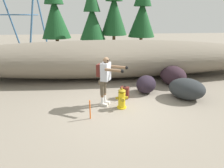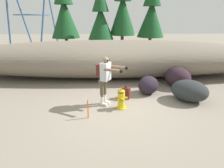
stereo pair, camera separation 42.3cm
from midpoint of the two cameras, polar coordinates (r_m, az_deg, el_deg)
The scene contains 13 objects.
ground_plane at distance 6.64m, azimuth 3.17°, elevation -6.74°, with size 56.00×56.00×0.04m, color gray.
dirt_embankment at distance 9.70m, azimuth 1.52°, elevation 7.54°, with size 17.55×3.20×1.80m, color #756B5B.
fire_hydrant at distance 6.37m, azimuth 4.66°, elevation -4.54°, with size 0.42×0.37×0.71m.
utility_worker at distance 6.33m, azimuth -0.08°, elevation 2.47°, with size 1.04×0.80×1.68m.
spare_backpack at distance 7.17m, azimuth 5.76°, elevation -2.69°, with size 0.36×0.35×0.47m.
boulder_large at distance 7.72m, azimuth 12.24°, elevation -0.33°, with size 0.90×0.76×0.70m, color black.
boulder_mid at distance 7.53m, azimuth 23.46°, elevation -1.84°, with size 1.30×1.06×0.76m, color #282C2E.
boulder_small at distance 8.86m, azimuth 20.07°, elevation 2.00°, with size 1.31×1.00×0.85m, color #2D1E25.
pine_tree_far_left at distance 16.21m, azimuth -13.20°, elevation 20.47°, with size 2.21×2.21×6.23m.
pine_tree_left at distance 15.01m, azimuth -2.56°, elevation 19.29°, with size 1.91×1.91×5.16m.
pine_tree_center at distance 15.53m, azimuth 4.03°, elevation 21.77°, with size 1.99×1.99×6.41m.
pine_tree_right at distance 16.73m, azimuth 12.41°, elevation 20.20°, with size 2.20×2.20×6.03m.
survey_stake at distance 5.79m, azimuth -5.05°, elevation -7.37°, with size 0.04×0.04×0.60m, color #E55914.
Camera 2 is at (-0.34, -5.94, 2.91)m, focal length 30.90 mm.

